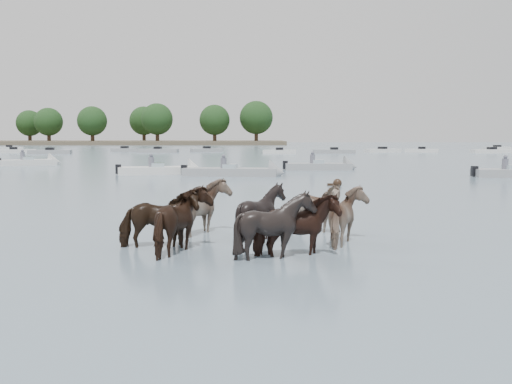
{
  "coord_description": "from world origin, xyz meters",
  "views": [
    {
      "loc": [
        1.09,
        -11.76,
        2.46
      ],
      "look_at": [
        1.2,
        2.16,
        1.1
      ],
      "focal_mm": 40.69,
      "sensor_mm": 36.0,
      "label": 1
    }
  ],
  "objects": [
    {
      "name": "ground",
      "position": [
        0.0,
        0.0,
        0.0
      ],
      "size": [
        400.0,
        400.0,
        0.0
      ],
      "primitive_type": "plane",
      "color": "slate",
      "rests_on": "ground"
    },
    {
      "name": "pony_herd",
      "position": [
        1.11,
        1.15,
        0.58
      ],
      "size": [
        5.92,
        4.86,
        1.55
      ],
      "color": "black",
      "rests_on": "ground"
    },
    {
      "name": "swimming_pony",
      "position": [
        5.28,
        16.7,
        0.1
      ],
      "size": [
        0.72,
        0.44,
        0.44
      ],
      "color": "black",
      "rests_on": "ground"
    },
    {
      "name": "motorboat_a",
      "position": [
        -4.17,
        25.37,
        0.23
      ],
      "size": [
        5.6,
        2.59,
        1.92
      ],
      "rotation": [
        0.0,
        0.0,
        0.19
      ],
      "color": "silver",
      "rests_on": "ground"
    },
    {
      "name": "motorboat_b",
      "position": [
        0.58,
        23.58,
        0.22
      ],
      "size": [
        6.44,
        2.29,
        1.92
      ],
      "rotation": [
        0.0,
        0.0,
        -0.11
      ],
      "color": "gray",
      "rests_on": "ground"
    },
    {
      "name": "motorboat_c",
      "position": [
        6.62,
        29.9,
        0.23
      ],
      "size": [
        5.36,
        1.65,
        1.92
      ],
      "rotation": [
        0.0,
        0.0,
        0.01
      ],
      "color": "gray",
      "rests_on": "ground"
    },
    {
      "name": "motorboat_f",
      "position": [
        -16.83,
        36.69,
        0.23
      ],
      "size": [
        4.98,
        3.87,
        1.92
      ],
      "rotation": [
        0.0,
        0.0,
        0.54
      ],
      "color": "silver",
      "rests_on": "ground"
    },
    {
      "name": "distant_flotilla",
      "position": [
        0.69,
        73.88,
        0.26
      ],
      "size": [
        101.67,
        23.19,
        0.93
      ],
      "color": "silver",
      "rests_on": "ground"
    }
  ]
}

